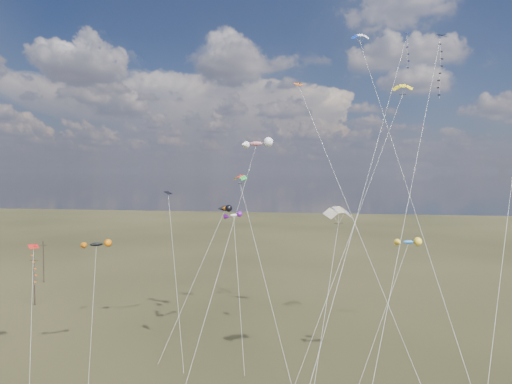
% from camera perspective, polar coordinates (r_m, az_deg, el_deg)
% --- Properties ---
extents(utility_pole_near, '(1.40, 0.20, 8.00)m').
position_cam_1_polar(utility_pole_near, '(82.27, -25.98, -9.85)').
color(utility_pole_near, black).
rests_on(utility_pole_near, ground).
extents(utility_pole_far, '(1.40, 0.20, 8.00)m').
position_cam_1_polar(utility_pole_far, '(98.02, -25.03, -7.85)').
color(utility_pole_far, black).
rests_on(utility_pole_far, ground).
extents(diamond_black_high, '(10.34, 22.13, 35.19)m').
position_cam_1_polar(diamond_black_high, '(48.89, 21.63, 12.55)').
color(diamond_black_high, black).
rests_on(diamond_black_high, ground).
extents(diamond_navy_tall, '(12.76, 30.91, 38.33)m').
position_cam_1_polar(diamond_navy_tall, '(56.98, 17.60, 13.80)').
color(diamond_navy_tall, '#161352').
rests_on(diamond_navy_tall, ground).
extents(diamond_black_mid, '(6.32, 11.78, 18.85)m').
position_cam_1_polar(diamond_black_mid, '(57.58, -10.50, -5.00)').
color(diamond_black_mid, black).
rests_on(diamond_black_mid, ground).
extents(diamond_red_low, '(4.82, 7.53, 13.12)m').
position_cam_1_polar(diamond_red_low, '(58.16, -26.03, -8.61)').
color(diamond_red_low, '#AD1813').
rests_on(diamond_red_low, ground).
extents(diamond_orange_center, '(13.51, 20.05, 31.67)m').
position_cam_1_polar(diamond_orange_center, '(47.05, 9.44, 3.24)').
color(diamond_orange_center, '#E74E00').
rests_on(diamond_orange_center, ground).
extents(parafoil_yellow, '(13.78, 19.70, 32.64)m').
position_cam_1_polar(parafoil_yellow, '(60.45, 17.81, 12.34)').
color(parafoil_yellow, yellow).
rests_on(parafoil_yellow, ground).
extents(parafoil_blue_white, '(9.45, 26.46, 38.31)m').
position_cam_1_polar(parafoil_blue_white, '(58.69, 13.03, 18.24)').
color(parafoil_blue_white, '#0C30A8').
rests_on(parafoil_blue_white, ground).
extents(parafoil_striped, '(4.39, 14.21, 18.26)m').
position_cam_1_polar(parafoil_striped, '(48.13, 10.28, -2.24)').
color(parafoil_striped, '#F4AA0C').
rests_on(parafoil_striped, ground).
extents(parafoil_tricolor, '(8.64, 12.30, 21.37)m').
position_cam_1_polar(parafoil_tricolor, '(48.93, -1.95, 1.73)').
color(parafoil_tricolor, gold).
rests_on(parafoil_tricolor, ground).
extents(novelty_black_orange, '(4.23, 8.23, 13.62)m').
position_cam_1_polar(novelty_black_orange, '(55.31, -19.34, -6.24)').
color(novelty_black_orange, black).
rests_on(novelty_black_orange, ground).
extents(novelty_orange_black, '(6.80, 10.09, 17.29)m').
position_cam_1_polar(novelty_orange_black, '(57.56, -3.94, -2.12)').
color(novelty_orange_black, orange).
rests_on(novelty_orange_black, ground).
extents(novelty_white_purple, '(4.59, 12.23, 16.30)m').
position_cam_1_polar(novelty_white_purple, '(58.19, -2.81, -3.01)').
color(novelty_white_purple, white).
rests_on(novelty_white_purple, ground).
extents(novelty_redwhite_stripe, '(5.44, 23.03, 25.75)m').
position_cam_1_polar(novelty_redwhite_stripe, '(59.05, -0.02, 6.02)').
color(novelty_redwhite_stripe, red).
rests_on(novelty_redwhite_stripe, ground).
extents(novelty_blue_yellow, '(7.37, 9.11, 14.43)m').
position_cam_1_polar(novelty_blue_yellow, '(51.24, 18.48, -6.01)').
color(novelty_blue_yellow, '#236BB8').
rests_on(novelty_blue_yellow, ground).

